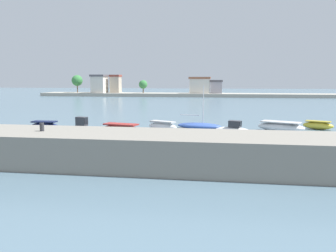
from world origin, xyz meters
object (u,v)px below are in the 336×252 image
moored_boat_1 (81,129)px  mooring_buoy_3 (226,140)px  moored_boat_6 (281,127)px  moored_boat_0 (45,126)px  moored_boat_7 (318,125)px  moored_boat_3 (163,126)px  moored_boat_4 (199,126)px  mooring_bollard (42,127)px  mooring_buoy_0 (27,135)px  moored_boat_5 (233,130)px  mooring_buoy_2 (331,136)px  moored_boat_2 (121,129)px

moored_boat_1 → mooring_buoy_3: size_ratio=13.80×
mooring_buoy_3 → moored_boat_6: bearing=49.0°
mooring_buoy_3 → moored_boat_1: bearing=176.4°
moored_boat_0 → mooring_buoy_3: moored_boat_0 is taller
moored_boat_0 → moored_boat_7: (31.13, 6.49, -0.09)m
moored_boat_3 → moored_boat_4: moored_boat_4 is taller
mooring_bollard → moored_boat_7: bearing=40.5°
moored_boat_1 → mooring_bollard: bearing=-62.3°
mooring_buoy_0 → mooring_bollard: bearing=-53.6°
moored_boat_5 → mooring_buoy_2: moored_boat_5 is taller
moored_boat_3 → mooring_buoy_3: bearing=-13.5°
moored_boat_1 → mooring_buoy_2: size_ratio=12.70×
moored_boat_3 → moored_boat_5: size_ratio=0.90×
moored_boat_4 → moored_boat_6: moored_boat_4 is taller
mooring_bollard → moored_boat_6: (19.06, 17.73, -2.01)m
moored_boat_5 → moored_boat_6: (5.37, 3.36, 0.02)m
moored_boat_6 → moored_boat_7: size_ratio=1.57×
moored_boat_7 → mooring_buoy_3: (-10.83, -9.65, -0.35)m
moored_boat_7 → moored_boat_1: bearing=-136.4°
moored_boat_6 → mooring_buoy_2: size_ratio=19.82×
moored_boat_4 → moored_boat_6: (9.26, -0.71, 0.17)m
moored_boat_3 → mooring_buoy_2: 17.79m
mooring_bollard → moored_boat_1: 11.94m
mooring_buoy_0 → moored_boat_6: bearing=17.0°
moored_boat_6 → mooring_buoy_0: size_ratio=13.44×
moored_boat_7 → mooring_buoy_3: bearing=-113.3°
moored_boat_1 → moored_boat_5: 16.09m
moored_boat_2 → mooring_buoy_0: moored_boat_2 is taller
mooring_buoy_3 → mooring_buoy_2: bearing=19.1°
moored_boat_1 → mooring_buoy_3: bearing=13.5°
moored_boat_0 → moored_boat_2: size_ratio=0.69×
moored_boat_2 → mooring_buoy_2: (21.87, 0.37, -0.37)m
moored_boat_1 → moored_boat_0: bearing=174.3°
moored_boat_6 → moored_boat_5: bearing=-123.2°
moored_boat_2 → moored_boat_5: (12.16, 0.48, 0.03)m
moored_boat_2 → moored_boat_4: size_ratio=0.87×
moored_boat_1 → moored_boat_3: 9.27m
mooring_bollard → moored_boat_1: mooring_bollard is taller
moored_boat_1 → mooring_buoy_2: bearing=23.1°
moored_boat_0 → mooring_buoy_3: (20.30, -3.16, -0.45)m
moored_boat_0 → moored_boat_4: (17.22, 4.64, -0.19)m
moored_boat_7 → mooring_buoy_3: 14.51m
mooring_buoy_0 → moored_boat_3: bearing=27.4°
moored_boat_4 → moored_boat_7: (13.92, 1.85, 0.09)m
mooring_buoy_0 → mooring_buoy_3: (20.06, 0.92, -0.08)m
mooring_bollard → moored_boat_0: bearing=118.2°
moored_boat_5 → mooring_buoy_0: size_ratio=10.32×
moored_boat_3 → mooring_buoy_3: size_ratio=14.91×
moored_boat_0 → mooring_buoy_2: moored_boat_0 is taller
moored_boat_1 → mooring_buoy_2: moored_boat_1 is taller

